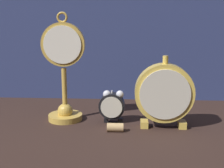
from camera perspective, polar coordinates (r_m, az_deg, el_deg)
name	(u,v)px	position (r m, az deg, el deg)	size (l,w,h in m)	color
ground_plane	(110,131)	(0.81, -0.33, -8.64)	(4.00, 4.00, 0.00)	black
pocket_watch_on_stand	(64,76)	(0.87, -8.77, 1.47)	(0.12, 0.10, 0.30)	gold
alarm_clock_twin_bell	(113,105)	(0.86, 0.25, -3.85)	(0.07, 0.03, 0.09)	black
mantel_clock_silver	(164,94)	(0.82, 9.53, -1.73)	(0.15, 0.04, 0.19)	gold
wine_cork	(115,127)	(0.81, 0.61, -7.82)	(0.02, 0.02, 0.04)	tan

